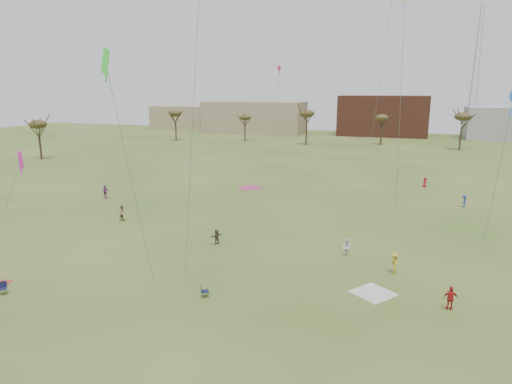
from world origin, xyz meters
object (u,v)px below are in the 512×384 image
(spectator_fore_a, at_px, (451,298))
(camp_chair_center, at_px, (205,293))
(camp_chair_left, at_px, (3,291))
(radio_tower, at_px, (475,70))

(spectator_fore_a, height_order, camp_chair_center, spectator_fore_a)
(camp_chair_left, bearing_deg, camp_chair_center, -22.49)
(camp_chair_left, height_order, radio_tower, radio_tower)
(spectator_fore_a, distance_m, camp_chair_center, 16.13)
(radio_tower, bearing_deg, spectator_fore_a, -97.22)
(camp_chair_center, distance_m, radio_tower, 127.04)
(radio_tower, bearing_deg, camp_chair_left, -109.36)
(camp_chair_left, xyz_separation_m, radio_tower, (44.22, 125.87, 18.95))
(radio_tower, bearing_deg, camp_chair_center, -104.17)
(spectator_fore_a, bearing_deg, camp_chair_center, 5.09)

